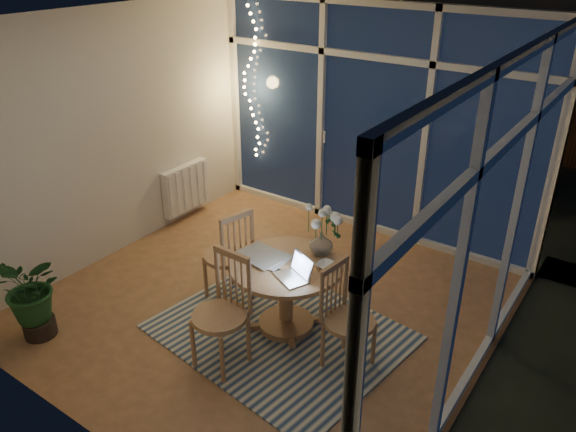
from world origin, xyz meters
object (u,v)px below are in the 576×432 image
object	(u,v)px
chair_right	(350,319)
chair_left	(227,254)
dining_table	(286,296)
laptop	(291,268)
potted_plant	(33,299)
flower_vase	(321,244)
chair_front	(219,314)

from	to	relation	value
chair_right	chair_left	bearing A→B (deg)	89.17
dining_table	laptop	bearing A→B (deg)	-44.56
potted_plant	flower_vase	bearing A→B (deg)	41.34
chair_right	laptop	xyz separation A→B (m)	(-0.54, -0.04, 0.30)
chair_right	laptop	size ratio (longest dim) A/B	3.32
chair_right	potted_plant	size ratio (longest dim) A/B	1.23
dining_table	chair_front	size ratio (longest dim) A/B	0.97
flower_vase	potted_plant	world-z (taller)	flower_vase
chair_right	laptop	bearing A→B (deg)	100.23
dining_table	chair_front	bearing A→B (deg)	-102.06
chair_left	chair_front	world-z (taller)	chair_front
laptop	potted_plant	distance (m)	2.26
chair_left	potted_plant	distance (m)	1.72
dining_table	chair_left	world-z (taller)	chair_left
flower_vase	potted_plant	distance (m)	2.53
chair_left	chair_front	distance (m)	0.95
chair_right	dining_table	bearing A→B (deg)	86.10
chair_front	potted_plant	world-z (taller)	chair_front
chair_front	flower_vase	bearing A→B (deg)	74.70
chair_front	flower_vase	world-z (taller)	chair_front
laptop	chair_left	bearing A→B (deg)	-168.99
chair_front	laptop	world-z (taller)	chair_front
laptop	flower_vase	xyz separation A→B (m)	(-0.01, 0.48, 0.00)
chair_left	chair_right	world-z (taller)	chair_left
chair_right	flower_vase	world-z (taller)	chair_right
chair_left	chair_front	xyz separation A→B (m)	(0.57, -0.76, 0.00)
dining_table	potted_plant	size ratio (longest dim) A/B	1.29
flower_vase	chair_left	bearing A→B (deg)	-163.55
laptop	flower_vase	world-z (taller)	flower_vase
dining_table	laptop	world-z (taller)	laptop
chair_left	potted_plant	xyz separation A→B (m)	(-1.00, -1.40, -0.12)
chair_left	flower_vase	size ratio (longest dim) A/B	4.76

